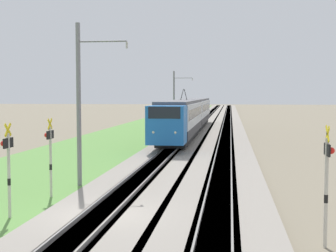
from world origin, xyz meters
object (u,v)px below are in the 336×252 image
at_px(crossing_signal_near, 8,161).
at_px(crossing_signal_aux, 50,150).
at_px(catenary_mast_near, 80,103).
at_px(passenger_train, 190,114).
at_px(catenary_mast_mid, 174,99).
at_px(crossing_signal_far, 327,174).

xyz_separation_m(crossing_signal_near, crossing_signal_aux, (3.51, -0.17, -0.00)).
bearing_deg(crossing_signal_near, catenary_mast_near, -96.03).
distance_m(passenger_train, catenary_mast_mid, 8.49).
height_order(catenary_mast_near, catenary_mast_mid, catenary_mast_near).
relative_size(crossing_signal_near, crossing_signal_aux, 1.00).
distance_m(passenger_train, crossing_signal_near, 37.10).
distance_m(crossing_signal_far, catenary_mast_near, 12.85).
xyz_separation_m(passenger_train, crossing_signal_far, (-38.49, -7.41, -0.15)).
bearing_deg(crossing_signal_far, catenary_mast_near, 142.55).
bearing_deg(catenary_mast_mid, passenger_train, -161.34).
xyz_separation_m(crossing_signal_aux, catenary_mast_near, (2.67, -0.48, 1.97)).
distance_m(crossing_signal_near, catenary_mast_near, 6.52).
bearing_deg(passenger_train, crossing_signal_far, 10.90).
bearing_deg(catenary_mast_near, crossing_signal_near, 173.97).
relative_size(crossing_signal_far, catenary_mast_near, 0.46).
bearing_deg(catenary_mast_near, catenary_mast_mid, -0.00).
bearing_deg(crossing_signal_aux, catenary_mast_near, -100.26).
bearing_deg(catenary_mast_near, crossing_signal_far, -127.45).
distance_m(crossing_signal_far, catenary_mast_mid, 47.51).
xyz_separation_m(crossing_signal_far, catenary_mast_mid, (46.40, 10.08, 1.70)).
bearing_deg(crossing_signal_aux, passenger_train, -95.39).
bearing_deg(catenary_mast_mid, crossing_signal_aux, 179.33).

